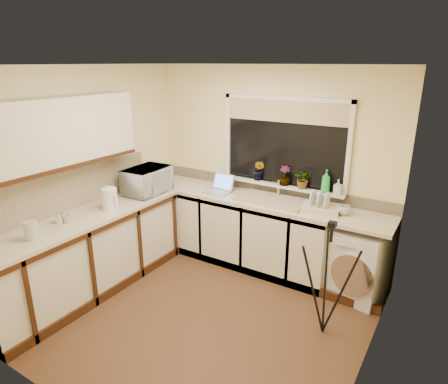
# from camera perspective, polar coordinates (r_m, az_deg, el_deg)

# --- Properties ---
(floor) EXTENTS (3.20, 3.20, 0.00)m
(floor) POSITION_cam_1_polar(r_m,az_deg,el_deg) (4.27, -3.28, -17.01)
(floor) COLOR brown
(floor) RESTS_ON ground
(ceiling) EXTENTS (3.20, 3.20, 0.00)m
(ceiling) POSITION_cam_1_polar(r_m,az_deg,el_deg) (3.48, -4.05, 17.97)
(ceiling) COLOR white
(ceiling) RESTS_ON ground
(wall_back) EXTENTS (3.20, 0.00, 3.20)m
(wall_back) POSITION_cam_1_polar(r_m,az_deg,el_deg) (4.94, 6.51, 3.66)
(wall_back) COLOR #FDEAA8
(wall_back) RESTS_ON ground
(wall_front) EXTENTS (3.20, 0.00, 3.20)m
(wall_front) POSITION_cam_1_polar(r_m,az_deg,el_deg) (2.73, -22.47, -10.36)
(wall_front) COLOR #FDEAA8
(wall_front) RESTS_ON ground
(wall_left) EXTENTS (0.00, 3.00, 3.00)m
(wall_left) POSITION_cam_1_polar(r_m,az_deg,el_deg) (4.77, -19.51, 2.16)
(wall_left) COLOR #FDEAA8
(wall_left) RESTS_ON ground
(wall_right) EXTENTS (0.00, 3.00, 3.00)m
(wall_right) POSITION_cam_1_polar(r_m,az_deg,el_deg) (3.12, 21.26, -6.55)
(wall_right) COLOR #FDEAA8
(wall_right) RESTS_ON ground
(base_cabinet_back) EXTENTS (2.55, 0.60, 0.86)m
(base_cabinet_back) POSITION_cam_1_polar(r_m,az_deg,el_deg) (5.09, 1.41, -5.24)
(base_cabinet_back) COLOR silver
(base_cabinet_back) RESTS_ON floor
(base_cabinet_left) EXTENTS (0.54, 2.40, 0.86)m
(base_cabinet_left) POSITION_cam_1_polar(r_m,az_deg,el_deg) (4.66, -18.96, -8.71)
(base_cabinet_left) COLOR silver
(base_cabinet_left) RESTS_ON floor
(worktop_back) EXTENTS (3.20, 0.60, 0.04)m
(worktop_back) POSITION_cam_1_polar(r_m,az_deg,el_deg) (4.78, 4.81, -1.11)
(worktop_back) COLOR beige
(worktop_back) RESTS_ON base_cabinet_back
(worktop_left) EXTENTS (0.60, 2.40, 0.04)m
(worktop_left) POSITION_cam_1_polar(r_m,az_deg,el_deg) (4.48, -19.56, -3.56)
(worktop_left) COLOR beige
(worktop_left) RESTS_ON base_cabinet_left
(upper_cabinet) EXTENTS (0.28, 1.90, 0.70)m
(upper_cabinet) POSITION_cam_1_polar(r_m,az_deg,el_deg) (4.26, -23.65, 7.79)
(upper_cabinet) COLOR silver
(upper_cabinet) RESTS_ON wall_left
(splashback_left) EXTENTS (0.02, 2.40, 0.45)m
(splashback_left) POSITION_cam_1_polar(r_m,az_deg,el_deg) (4.62, -22.14, 0.03)
(splashback_left) COLOR beige
(splashback_left) RESTS_ON wall_left
(splashback_back) EXTENTS (3.20, 0.02, 0.14)m
(splashback_back) POSITION_cam_1_polar(r_m,az_deg,el_deg) (5.00, 6.35, 0.81)
(splashback_back) COLOR beige
(splashback_back) RESTS_ON wall_back
(window_glass) EXTENTS (1.50, 0.02, 1.00)m
(window_glass) POSITION_cam_1_polar(r_m,az_deg,el_deg) (4.77, 8.75, 7.05)
(window_glass) COLOR black
(window_glass) RESTS_ON wall_back
(window_blind) EXTENTS (1.50, 0.02, 0.25)m
(window_blind) POSITION_cam_1_polar(r_m,az_deg,el_deg) (4.69, 8.86, 11.49)
(window_blind) COLOR tan
(window_blind) RESTS_ON wall_back
(windowsill) EXTENTS (1.60, 0.14, 0.03)m
(windowsill) POSITION_cam_1_polar(r_m,az_deg,el_deg) (4.85, 8.20, 0.98)
(windowsill) COLOR white
(windowsill) RESTS_ON wall_back
(sink) EXTENTS (0.82, 0.46, 0.03)m
(sink) POSITION_cam_1_polar(r_m,az_deg,el_deg) (4.69, 6.99, -1.16)
(sink) COLOR tan
(sink) RESTS_ON worktop_back
(faucet) EXTENTS (0.03, 0.03, 0.24)m
(faucet) POSITION_cam_1_polar(r_m,az_deg,el_deg) (4.81, 7.95, 0.66)
(faucet) COLOR silver
(faucet) RESTS_ON worktop_back
(washing_machine) EXTENTS (0.65, 0.64, 0.79)m
(washing_machine) POSITION_cam_1_polar(r_m,az_deg,el_deg) (4.58, 19.05, -9.67)
(washing_machine) COLOR silver
(washing_machine) RESTS_ON floor
(laptop) EXTENTS (0.32, 0.32, 0.22)m
(laptop) POSITION_cam_1_polar(r_m,az_deg,el_deg) (4.98, -0.60, 0.68)
(laptop) COLOR #A9A9B1
(laptop) RESTS_ON worktop_back
(kettle) EXTENTS (0.18, 0.18, 0.23)m
(kettle) POSITION_cam_1_polar(r_m,az_deg,el_deg) (4.56, -16.34, -1.00)
(kettle) COLOR white
(kettle) RESTS_ON worktop_left
(dish_rack) EXTENTS (0.45, 0.37, 0.06)m
(dish_rack) POSITION_cam_1_polar(r_m,az_deg,el_deg) (4.48, 13.91, -2.31)
(dish_rack) COLOR beige
(dish_rack) RESTS_ON worktop_back
(tripod) EXTENTS (0.64, 0.64, 1.14)m
(tripod) POSITION_cam_1_polar(r_m,az_deg,el_deg) (3.81, 14.78, -12.19)
(tripod) COLOR black
(tripod) RESTS_ON floor
(glass_jug) EXTENTS (0.12, 0.12, 0.18)m
(glass_jug) POSITION_cam_1_polar(r_m,az_deg,el_deg) (4.06, -26.27, -5.06)
(glass_jug) COLOR silver
(glass_jug) RESTS_ON worktop_left
(steel_jar) EXTENTS (0.08, 0.08, 0.11)m
(steel_jar) POSITION_cam_1_polar(r_m,az_deg,el_deg) (4.36, -22.82, -3.50)
(steel_jar) COLOR white
(steel_jar) RESTS_ON worktop_left
(microwave) EXTENTS (0.42, 0.60, 0.32)m
(microwave) POSITION_cam_1_polar(r_m,az_deg,el_deg) (5.00, -11.11, 1.65)
(microwave) COLOR white
(microwave) RESTS_ON worktop_left
(plant_b) EXTENTS (0.15, 0.13, 0.26)m
(plant_b) POSITION_cam_1_polar(r_m,az_deg,el_deg) (4.93, 5.09, 3.12)
(plant_b) COLOR #999999
(plant_b) RESTS_ON windowsill
(plant_c) EXTENTS (0.17, 0.17, 0.24)m
(plant_c) POSITION_cam_1_polar(r_m,az_deg,el_deg) (4.78, 8.81, 2.36)
(plant_c) COLOR #999999
(plant_c) RESTS_ON windowsill
(plant_d) EXTENTS (0.23, 0.20, 0.22)m
(plant_d) POSITION_cam_1_polar(r_m,az_deg,el_deg) (4.69, 11.47, 1.81)
(plant_d) COLOR #999999
(plant_d) RESTS_ON windowsill
(soap_bottle_green) EXTENTS (0.14, 0.14, 0.27)m
(soap_bottle_green) POSITION_cam_1_polar(r_m,az_deg,el_deg) (4.61, 14.61, 1.53)
(soap_bottle_green) COLOR green
(soap_bottle_green) RESTS_ON windowsill
(soap_bottle_clear) EXTENTS (0.08, 0.08, 0.18)m
(soap_bottle_clear) POSITION_cam_1_polar(r_m,az_deg,el_deg) (4.58, 16.25, 0.69)
(soap_bottle_clear) COLOR #999999
(soap_bottle_clear) RESTS_ON windowsill
(cup_back) EXTENTS (0.16, 0.16, 0.10)m
(cup_back) POSITION_cam_1_polar(r_m,az_deg,el_deg) (4.42, 17.05, -2.55)
(cup_back) COLOR beige
(cup_back) RESTS_ON worktop_back
(cup_left) EXTENTS (0.12, 0.12, 0.09)m
(cup_left) POSITION_cam_1_polar(r_m,az_deg,el_deg) (4.34, -21.92, -3.62)
(cup_left) COLOR beige
(cup_left) RESTS_ON worktop_left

